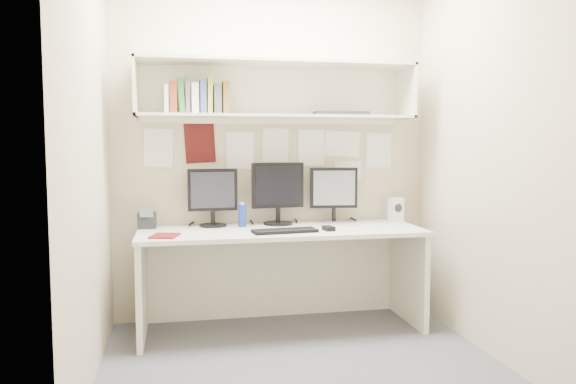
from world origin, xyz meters
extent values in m
cube|color=#4C4C52|center=(0.00, 0.00, 0.00)|extent=(2.40, 2.00, 0.01)
cube|color=#BDAF91|center=(0.00, 1.00, 1.30)|extent=(2.40, 0.02, 2.60)
cube|color=#BDAF91|center=(0.00, -1.00, 1.30)|extent=(2.40, 0.02, 2.60)
cube|color=#BDAF91|center=(-1.20, 0.00, 1.30)|extent=(0.02, 2.00, 2.60)
cube|color=#BDAF91|center=(1.20, 0.00, 1.30)|extent=(0.02, 2.00, 2.60)
cube|color=silver|center=(0.00, 0.64, 0.71)|extent=(2.00, 0.70, 0.03)
cube|color=silver|center=(0.00, 0.97, 0.35)|extent=(1.96, 0.02, 0.70)
cube|color=silver|center=(0.00, 0.81, 1.53)|extent=(2.00, 0.38, 0.02)
cube|color=silver|center=(0.00, 0.81, 1.91)|extent=(2.00, 0.38, 0.02)
cube|color=silver|center=(0.00, 0.99, 1.72)|extent=(2.00, 0.02, 0.40)
cube|color=silver|center=(-0.99, 0.81, 1.72)|extent=(0.02, 0.38, 0.40)
cube|color=silver|center=(0.99, 0.81, 1.72)|extent=(0.02, 0.38, 0.40)
cylinder|color=black|center=(-0.47, 0.86, 0.74)|extent=(0.20, 0.20, 0.01)
cylinder|color=black|center=(-0.47, 0.86, 0.79)|extent=(0.03, 0.03, 0.10)
cube|color=black|center=(-0.47, 0.87, 1.00)|extent=(0.36, 0.05, 0.31)
cube|color=black|center=(-0.47, 0.85, 1.00)|extent=(0.32, 0.02, 0.26)
cylinder|color=black|center=(0.02, 0.86, 0.74)|extent=(0.22, 0.22, 0.02)
cylinder|color=black|center=(0.02, 0.86, 0.80)|extent=(0.04, 0.04, 0.11)
cube|color=black|center=(0.02, 0.87, 1.02)|extent=(0.40, 0.08, 0.34)
cube|color=black|center=(0.02, 0.85, 1.02)|extent=(0.34, 0.04, 0.29)
cylinder|color=#A5A5AA|center=(0.45, 0.86, 0.74)|extent=(0.20, 0.20, 0.01)
cylinder|color=black|center=(0.45, 0.86, 0.79)|extent=(0.03, 0.03, 0.10)
cube|color=black|center=(0.45, 0.87, 1.00)|extent=(0.36, 0.08, 0.31)
cube|color=#A7A7AC|center=(0.45, 0.85, 1.00)|extent=(0.31, 0.04, 0.26)
cube|color=black|center=(-0.01, 0.48, 0.74)|extent=(0.45, 0.20, 0.02)
cube|color=black|center=(0.31, 0.50, 0.75)|extent=(0.08, 0.11, 0.03)
cube|color=silver|center=(0.94, 0.84, 0.82)|extent=(0.11, 0.11, 0.18)
cylinder|color=black|center=(0.94, 0.79, 0.84)|extent=(0.06, 0.02, 0.06)
cylinder|color=navy|center=(-0.26, 0.81, 0.81)|extent=(0.06, 0.06, 0.16)
cylinder|color=white|center=(-0.26, 0.81, 0.90)|extent=(0.03, 0.03, 0.02)
cube|color=#601011|center=(-0.81, 0.47, 0.74)|extent=(0.21, 0.24, 0.01)
cube|color=black|center=(-0.94, 0.86, 0.79)|extent=(0.13, 0.11, 0.11)
cube|color=#4C6659|center=(-0.94, 0.80, 0.85)|extent=(0.09, 0.01, 0.06)
cube|color=white|center=(-0.78, 0.81, 1.64)|extent=(0.03, 0.16, 0.20)
cube|color=maroon|center=(-0.74, 0.81, 1.65)|extent=(0.05, 0.16, 0.22)
cube|color=#296E24|center=(-0.68, 0.81, 1.66)|extent=(0.04, 0.16, 0.24)
cube|color=#56575C|center=(-0.64, 0.81, 1.67)|extent=(0.03, 0.16, 0.26)
cube|color=white|center=(-0.59, 0.81, 1.65)|extent=(0.05, 0.16, 0.21)
cube|color=#38478C|center=(-0.53, 0.81, 1.66)|extent=(0.04, 0.16, 0.24)
cube|color=olive|center=(-0.48, 0.81, 1.67)|extent=(0.03, 0.16, 0.26)
cube|color=#454648|center=(-0.43, 0.81, 1.64)|extent=(0.05, 0.16, 0.21)
cube|color=brown|center=(-0.37, 0.81, 1.65)|extent=(0.04, 0.16, 0.23)
cube|color=black|center=(0.48, 0.79, 1.55)|extent=(0.41, 0.17, 0.03)
camera|label=1|loc=(-0.72, -3.23, 1.34)|focal=35.00mm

